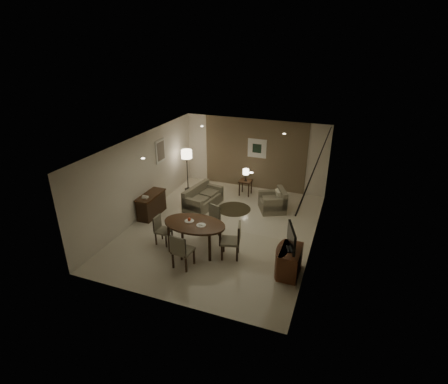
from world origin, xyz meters
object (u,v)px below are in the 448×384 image
at_px(dining_table, 195,236).
at_px(armchair, 273,200).
at_px(floor_lamp, 187,170).
at_px(chair_left, 164,230).
at_px(side_table, 245,188).
at_px(chair_near, 183,250).
at_px(console_desk, 151,205).
at_px(chair_right, 230,241).
at_px(chair_far, 210,222).
at_px(sofa, 203,197).
at_px(tv_cabinet, 290,261).

xyz_separation_m(dining_table, armchair, (1.46, 3.07, -0.03)).
bearing_deg(floor_lamp, dining_table, -61.13).
bearing_deg(floor_lamp, chair_left, -74.08).
bearing_deg(floor_lamp, side_table, 8.46).
relative_size(chair_left, armchair, 0.98).
bearing_deg(chair_near, floor_lamp, -59.62).
xyz_separation_m(console_desk, chair_left, (1.25, -1.38, 0.04)).
xyz_separation_m(chair_left, chair_right, (2.00, 0.04, 0.08)).
bearing_deg(chair_far, chair_near, -70.80).
relative_size(chair_right, armchair, 1.16).
distance_m(dining_table, chair_far, 0.80).
relative_size(console_desk, sofa, 0.79).
xyz_separation_m(sofa, floor_lamp, (-1.15, 1.13, 0.44)).
height_order(dining_table, chair_far, chair_far).
height_order(chair_right, side_table, chair_right).
relative_size(console_desk, dining_table, 0.69).
bearing_deg(chair_near, chair_left, -31.98).
bearing_deg(console_desk, armchair, 25.42).
height_order(console_desk, armchair, armchair).
bearing_deg(console_desk, chair_left, -47.86).
xyz_separation_m(tv_cabinet, chair_far, (-2.57, 0.96, 0.12)).
distance_m(tv_cabinet, floor_lamp, 6.08).
distance_m(console_desk, tv_cabinet, 5.11).
bearing_deg(chair_left, floor_lamp, 16.88).
relative_size(console_desk, tv_cabinet, 1.33).
xyz_separation_m(chair_near, floor_lamp, (-2.08, 4.50, 0.31)).
bearing_deg(chair_far, floor_lamp, 147.38).
bearing_deg(chair_right, floor_lamp, -154.45).
distance_m(side_table, floor_lamp, 2.31).
bearing_deg(chair_far, tv_cabinet, 0.52).
height_order(armchair, floor_lamp, floor_lamp).
height_order(chair_right, sofa, chair_right).
xyz_separation_m(tv_cabinet, sofa, (-3.55, 2.70, 0.01)).
bearing_deg(chair_far, chair_right, -19.54).
distance_m(chair_near, floor_lamp, 4.96).
bearing_deg(console_desk, sofa, 41.86).
height_order(dining_table, chair_right, chair_right).
relative_size(dining_table, chair_far, 1.84).
distance_m(dining_table, chair_right, 1.04).
distance_m(sofa, armchair, 2.39).
bearing_deg(armchair, dining_table, -52.01).
bearing_deg(console_desk, floor_lamp, 85.37).
height_order(tv_cabinet, sofa, sofa).
xyz_separation_m(dining_table, chair_left, (-0.96, -0.05, 0.01)).
bearing_deg(armchair, sofa, -103.51).
xyz_separation_m(chair_left, floor_lamp, (-1.06, 3.71, 0.38)).
bearing_deg(dining_table, floor_lamp, 118.87).
height_order(sofa, armchair, armchair).
distance_m(console_desk, chair_left, 1.86).
height_order(tv_cabinet, floor_lamp, floor_lamp).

